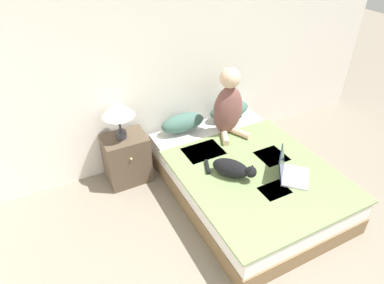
{
  "coord_description": "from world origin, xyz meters",
  "views": [
    {
      "loc": [
        -1.28,
        0.12,
        2.51
      ],
      "look_at": [
        -0.13,
        2.35,
        0.75
      ],
      "focal_mm": 32.0,
      "sensor_mm": 36.0,
      "label": 1
    }
  ],
  "objects_px": {
    "person_sitting": "(228,105)",
    "nightstand": "(127,158)",
    "pillow_near": "(183,123)",
    "laptop_open": "(291,172)",
    "pillow_far": "(229,110)",
    "table_lamp": "(118,109)",
    "bed": "(246,179)",
    "cat_tabby": "(232,168)"
  },
  "relations": [
    {
      "from": "person_sitting",
      "to": "nightstand",
      "type": "relative_size",
      "value": 1.4
    },
    {
      "from": "pillow_near",
      "to": "laptop_open",
      "type": "distance_m",
      "value": 1.3
    },
    {
      "from": "pillow_near",
      "to": "pillow_far",
      "type": "bearing_deg",
      "value": 0.0
    },
    {
      "from": "table_lamp",
      "to": "pillow_near",
      "type": "bearing_deg",
      "value": 3.36
    },
    {
      "from": "bed",
      "to": "laptop_open",
      "type": "bearing_deg",
      "value": -56.07
    },
    {
      "from": "pillow_far",
      "to": "table_lamp",
      "type": "distance_m",
      "value": 1.38
    },
    {
      "from": "nightstand",
      "to": "person_sitting",
      "type": "bearing_deg",
      "value": -11.12
    },
    {
      "from": "person_sitting",
      "to": "nightstand",
      "type": "xyz_separation_m",
      "value": [
        -1.11,
        0.22,
        -0.47
      ]
    },
    {
      "from": "pillow_far",
      "to": "cat_tabby",
      "type": "relative_size",
      "value": 1.04
    },
    {
      "from": "person_sitting",
      "to": "bed",
      "type": "bearing_deg",
      "value": -101.19
    },
    {
      "from": "pillow_far",
      "to": "person_sitting",
      "type": "relative_size",
      "value": 0.67
    },
    {
      "from": "bed",
      "to": "cat_tabby",
      "type": "xyz_separation_m",
      "value": [
        -0.24,
        -0.09,
        0.29
      ]
    },
    {
      "from": "laptop_open",
      "to": "table_lamp",
      "type": "bearing_deg",
      "value": 92.74
    },
    {
      "from": "pillow_far",
      "to": "person_sitting",
      "type": "xyz_separation_m",
      "value": [
        -0.19,
        -0.26,
        0.24
      ]
    },
    {
      "from": "pillow_far",
      "to": "cat_tabby",
      "type": "distance_m",
      "value": 1.07
    },
    {
      "from": "person_sitting",
      "to": "table_lamp",
      "type": "relative_size",
      "value": 1.77
    },
    {
      "from": "cat_tabby",
      "to": "nightstand",
      "type": "bearing_deg",
      "value": -176.14
    },
    {
      "from": "cat_tabby",
      "to": "laptop_open",
      "type": "xyz_separation_m",
      "value": [
        0.48,
        -0.26,
        -0.03
      ]
    },
    {
      "from": "pillow_far",
      "to": "person_sitting",
      "type": "height_order",
      "value": "person_sitting"
    },
    {
      "from": "nightstand",
      "to": "pillow_far",
      "type": "bearing_deg",
      "value": 1.86
    },
    {
      "from": "pillow_far",
      "to": "table_lamp",
      "type": "relative_size",
      "value": 1.18
    },
    {
      "from": "pillow_near",
      "to": "laptop_open",
      "type": "relative_size",
      "value": 1.18
    },
    {
      "from": "nightstand",
      "to": "table_lamp",
      "type": "relative_size",
      "value": 1.27
    },
    {
      "from": "laptop_open",
      "to": "nightstand",
      "type": "bearing_deg",
      "value": 92.23
    },
    {
      "from": "laptop_open",
      "to": "nightstand",
      "type": "xyz_separation_m",
      "value": [
        -1.23,
        1.14,
        -0.18
      ]
    },
    {
      "from": "pillow_far",
      "to": "laptop_open",
      "type": "distance_m",
      "value": 1.18
    },
    {
      "from": "laptop_open",
      "to": "table_lamp",
      "type": "distance_m",
      "value": 1.75
    },
    {
      "from": "pillow_far",
      "to": "cat_tabby",
      "type": "bearing_deg",
      "value": -120.91
    },
    {
      "from": "person_sitting",
      "to": "laptop_open",
      "type": "bearing_deg",
      "value": -82.42
    },
    {
      "from": "pillow_far",
      "to": "laptop_open",
      "type": "relative_size",
      "value": 1.18
    },
    {
      "from": "pillow_far",
      "to": "person_sitting",
      "type": "distance_m",
      "value": 0.41
    },
    {
      "from": "bed",
      "to": "nightstand",
      "type": "relative_size",
      "value": 3.51
    },
    {
      "from": "bed",
      "to": "table_lamp",
      "type": "bearing_deg",
      "value": 142.33
    },
    {
      "from": "bed",
      "to": "nightstand",
      "type": "bearing_deg",
      "value": 141.72
    },
    {
      "from": "pillow_far",
      "to": "cat_tabby",
      "type": "xyz_separation_m",
      "value": [
        -0.55,
        -0.92,
        -0.01
      ]
    },
    {
      "from": "nightstand",
      "to": "pillow_near",
      "type": "bearing_deg",
      "value": 3.51
    },
    {
      "from": "pillow_far",
      "to": "nightstand",
      "type": "xyz_separation_m",
      "value": [
        -1.3,
        -0.04,
        -0.23
      ]
    },
    {
      "from": "bed",
      "to": "pillow_near",
      "type": "xyz_separation_m",
      "value": [
        -0.31,
        0.83,
        0.31
      ]
    },
    {
      "from": "person_sitting",
      "to": "nightstand",
      "type": "height_order",
      "value": "person_sitting"
    },
    {
      "from": "cat_tabby",
      "to": "laptop_open",
      "type": "distance_m",
      "value": 0.55
    },
    {
      "from": "pillow_near",
      "to": "person_sitting",
      "type": "distance_m",
      "value": 0.55
    },
    {
      "from": "laptop_open",
      "to": "bed",
      "type": "bearing_deg",
      "value": 78.83
    }
  ]
}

